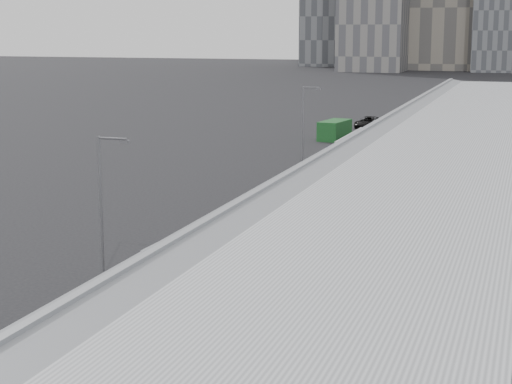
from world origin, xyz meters
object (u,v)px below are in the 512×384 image
at_px(bus_8, 402,128).
at_px(suv, 369,122).
at_px(bus_6, 360,153).
at_px(street_lamp_far, 305,119).
at_px(shipping_container, 335,130).
at_px(bus_7, 379,141).
at_px(bus_3, 215,258).
at_px(bus_4, 288,212).
at_px(bus_2, 111,338).
at_px(street_lamp_near, 104,196).
at_px(bus_5, 329,179).

distance_m(bus_8, suv, 14.26).
bearing_deg(bus_6, street_lamp_far, 168.14).
bearing_deg(bus_6, suv, 99.48).
bearing_deg(shipping_container, bus_7, -47.25).
distance_m(bus_3, bus_4, 13.80).
bearing_deg(bus_3, street_lamp_far, 101.03).
bearing_deg(bus_7, suv, 98.54).
height_order(bus_2, bus_7, bus_2).
bearing_deg(shipping_container, bus_2, -75.69).
distance_m(bus_4, suv, 67.49).
distance_m(bus_6, street_lamp_near, 45.34).
distance_m(bus_6, shipping_container, 23.55).
relative_size(bus_4, bus_8, 0.89).
distance_m(bus_7, shipping_container, 14.15).
bearing_deg(bus_2, street_lamp_far, 97.60).
distance_m(bus_3, suv, 81.20).
distance_m(bus_8, street_lamp_near, 69.48).
xyz_separation_m(street_lamp_far, shipping_container, (-1.33, 20.80, -3.61)).
height_order(bus_3, bus_6, bus_6).
bearing_deg(bus_8, suv, 117.74).
bearing_deg(bus_5, bus_3, -93.23).
height_order(bus_3, suv, bus_3).
xyz_separation_m(bus_5, bus_6, (-0.53, 16.83, -0.03)).
height_order(bus_7, bus_8, bus_8).
xyz_separation_m(bus_3, shipping_container, (-8.14, 66.39, -0.34)).
bearing_deg(street_lamp_near, bus_3, 4.67).
height_order(bus_7, street_lamp_near, street_lamp_near).
height_order(bus_4, street_lamp_near, street_lamp_near).
xyz_separation_m(bus_7, bus_8, (0.64, 13.72, 0.12)).
xyz_separation_m(bus_8, suv, (-6.84, 12.49, -0.81)).
relative_size(bus_4, bus_5, 0.89).
bearing_deg(bus_6, bus_5, -88.05).
relative_size(bus_2, street_lamp_near, 1.60).
relative_size(bus_4, bus_6, 0.91).
height_order(bus_7, suv, bus_7).
height_order(bus_4, bus_8, bus_8).
relative_size(bus_6, bus_8, 0.98).
distance_m(bus_6, suv, 37.26).
xyz_separation_m(bus_8, shipping_container, (-8.67, -2.08, -0.40)).
distance_m(bus_4, bus_8, 54.67).
bearing_deg(street_lamp_far, shipping_container, 93.67).
distance_m(shipping_container, suv, 14.68).
relative_size(bus_4, suv, 1.96).
distance_m(bus_4, bus_5, 13.58).
bearing_deg(bus_7, street_lamp_far, -130.92).
bearing_deg(bus_6, bus_3, -89.50).
bearing_deg(bus_8, bus_3, -91.42).
bearing_deg(suv, street_lamp_far, -80.89).
relative_size(bus_6, street_lamp_far, 1.58).
xyz_separation_m(street_lamp_near, street_lamp_far, (-0.06, 46.14, -0.02)).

